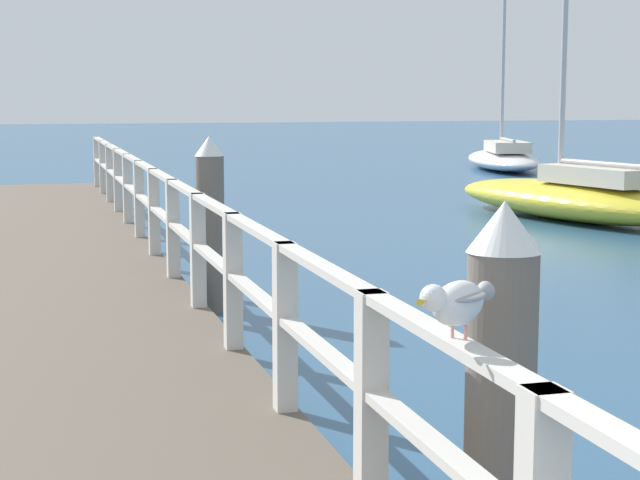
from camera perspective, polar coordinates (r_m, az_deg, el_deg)
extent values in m
cube|color=brown|center=(11.27, -14.25, -2.49)|extent=(2.49, 21.62, 0.37)
cube|color=beige|center=(4.58, 2.76, -8.71)|extent=(0.12, 0.12, 0.96)
cube|color=beige|center=(6.02, -1.89, -4.69)|extent=(0.12, 0.12, 0.96)
cube|color=beige|center=(7.49, -4.70, -2.21)|extent=(0.12, 0.12, 0.96)
cube|color=beige|center=(8.99, -6.57, -0.56)|extent=(0.12, 0.12, 0.96)
cube|color=beige|center=(10.50, -7.90, 0.63)|extent=(0.12, 0.12, 0.96)
cube|color=beige|center=(12.02, -8.90, 1.51)|extent=(0.12, 0.12, 0.96)
cube|color=beige|center=(13.54, -9.68, 2.20)|extent=(0.12, 0.12, 0.96)
cube|color=beige|center=(15.07, -10.29, 2.74)|extent=(0.12, 0.12, 0.96)
cube|color=beige|center=(16.59, -10.80, 3.19)|extent=(0.12, 0.12, 0.96)
cube|color=beige|center=(18.13, -11.22, 3.56)|extent=(0.12, 0.12, 0.96)
cube|color=beige|center=(19.66, -11.57, 3.87)|extent=(0.12, 0.12, 0.96)
cube|color=beige|center=(21.19, -11.88, 4.14)|extent=(0.12, 0.12, 0.96)
cube|color=beige|center=(11.21, -8.48, 3.44)|extent=(0.10, 20.02, 0.04)
cube|color=beige|center=(11.25, -8.44, 1.34)|extent=(0.10, 20.02, 0.04)
cylinder|color=#6B6056|center=(4.33, 9.60, -10.88)|extent=(0.28, 0.28, 1.55)
cone|color=white|center=(4.13, 9.87, 0.72)|extent=(0.29, 0.29, 0.20)
cylinder|color=#6B6056|center=(10.61, -5.89, 0.31)|extent=(0.28, 0.28, 1.55)
cone|color=white|center=(10.53, -5.96, 5.05)|extent=(0.29, 0.29, 0.20)
ellipsoid|color=white|center=(3.60, 7.42, -3.38)|extent=(0.30, 0.28, 0.15)
sphere|color=white|center=(3.44, 6.10, -3.12)|extent=(0.09, 0.09, 0.09)
cone|color=gold|center=(3.39, 5.57, -3.29)|extent=(0.05, 0.05, 0.02)
cone|color=#939399|center=(3.75, 8.62, -2.80)|extent=(0.11, 0.10, 0.07)
ellipsoid|color=#939399|center=(3.60, 7.43, -2.97)|extent=(0.28, 0.28, 0.04)
cylinder|color=tan|center=(3.62, 7.82, -4.94)|extent=(0.01, 0.01, 0.05)
cylinder|color=tan|center=(3.64, 7.12, -4.85)|extent=(0.01, 0.01, 0.05)
ellipsoid|color=white|center=(31.17, 9.77, 4.25)|extent=(3.16, 5.79, 0.54)
cylinder|color=#B2B2B7|center=(31.44, 9.84, 11.04)|extent=(0.10, 0.10, 6.87)
cylinder|color=#B2B2B7|center=(30.46, 10.04, 5.33)|extent=(0.57, 1.88, 0.08)
cube|color=beige|center=(30.50, 10.02, 4.95)|extent=(1.48, 2.18, 0.30)
ellipsoid|color=gold|center=(18.91, 13.31, 2.08)|extent=(2.91, 5.97, 0.66)
cylinder|color=#B2B2B7|center=(18.33, 14.87, 3.98)|extent=(0.53, 1.98, 0.08)
cube|color=beige|center=(18.37, 14.79, 3.37)|extent=(1.37, 2.22, 0.30)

